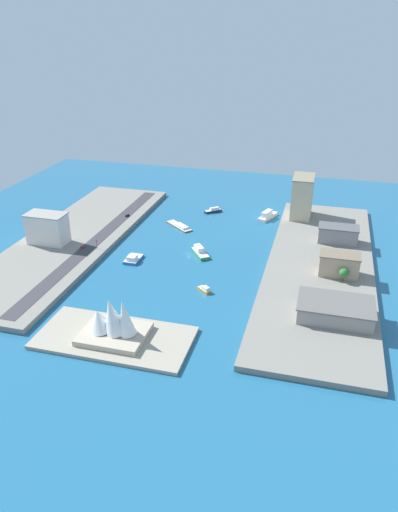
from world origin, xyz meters
name	(u,v)px	position (x,y,z in m)	size (l,w,h in m)	color
ground_plane	(189,254)	(0.00, 0.00, 0.00)	(440.00, 440.00, 0.00)	#23668E
quay_west	(320,267)	(-92.49, 0.00, 1.71)	(70.00, 240.00, 3.42)	gray
quay_east	(73,238)	(92.49, 0.00, 1.71)	(70.00, 240.00, 3.42)	gray
peninsula_point	(115,338)	(8.73, 110.66, 1.00)	(82.17, 40.14, 2.00)	#A89E89
road_strip	(98,239)	(71.67, 0.00, 3.49)	(10.58, 228.00, 0.15)	#38383D
water_taxi_orange	(205,289)	(-24.52, 48.89, 1.41)	(10.22, 8.92, 3.71)	orange
catamaran_blue	(133,259)	(34.68, 20.44, 1.57)	(9.82, 17.39, 4.62)	blue
ferry_green_doubledeck	(200,252)	(-8.06, -1.80, 1.99)	(17.58, 20.36, 5.58)	#2D8C4C
ferry_white_commuter	(267,215)	(-45.09, -85.77, 2.52)	(15.00, 25.96, 6.99)	silver
barge_flat_brown	(180,226)	(21.29, -47.13, 1.00)	(26.73, 23.96, 2.62)	brown
patrol_launch_navy	(213,210)	(3.16, -87.98, 1.54)	(14.84, 13.19, 4.18)	#1E284C
apartment_midrise_tan	(339,264)	(-104.36, 10.47, 10.71)	(25.76, 14.70, 14.52)	tan
warehouse_low_gray	(338,234)	(-103.15, -42.72, 9.64)	(29.22, 15.57, 12.39)	gray
office_block_beige	(302,197)	(-72.43, -89.01, 20.71)	(17.03, 28.62, 34.51)	#C6B793
hotel_broad_white	(47,228)	(103.89, 14.42, 14.78)	(29.24, 16.57, 22.66)	silver
carpark_squat_concrete	(335,310)	(-103.17, 63.44, 8.21)	(41.83, 27.18, 9.52)	gray
suv_black	(127,215)	(68.78, -50.56, 4.37)	(2.05, 5.12, 1.63)	black
pickup_red	(82,247)	(75.32, 17.65, 4.31)	(2.07, 4.68, 1.50)	black
traffic_light_waterfront	(97,243)	(64.84, 15.08, 7.76)	(0.36, 0.36, 6.50)	black
opera_landmark	(112,323)	(9.27, 110.66, 10.49)	(34.43, 27.66, 23.39)	#BCAD93
park_tree_cluster	(344,272)	(-107.42, 17.45, 8.97)	(6.09, 12.55, 9.18)	brown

